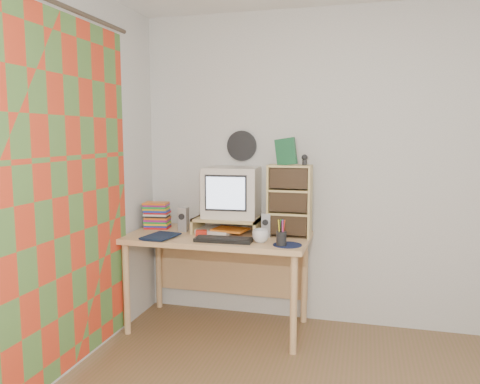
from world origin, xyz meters
The scene contains 20 objects.
back_wall centered at (0.00, 1.75, 1.25)m, with size 3.50×3.50×0.00m, color silver.
left_wall centered at (-1.75, 0.00, 1.25)m, with size 3.50×3.50×0.00m, color silver.
curtain centered at (-1.71, 0.48, 1.15)m, with size 2.20×2.20×0.00m, color red.
wall_disc centered at (-0.93, 1.73, 1.43)m, with size 0.25×0.25×0.02m, color black.
desk centered at (-1.03, 1.44, 0.62)m, with size 1.40×0.70×0.75m.
monitor_riser centered at (-0.98, 1.48, 0.84)m, with size 0.52×0.30×0.12m.
crt_monitor centered at (-0.96, 1.53, 1.07)m, with size 0.42×0.42×0.40m, color beige.
speaker_left centered at (-1.34, 1.44, 0.85)m, with size 0.07×0.07×0.19m, color #A6A7AB.
speaker_right centered at (-0.65, 1.41, 0.84)m, with size 0.07×0.07×0.18m, color #A6A7AB.
keyboard centered at (-0.92, 1.17, 0.76)m, with size 0.42×0.14×0.03m, color black.
dvd_stack centered at (-1.60, 1.51, 0.89)m, with size 0.20×0.14×0.28m, color brown, non-canonical shape.
cd_rack centered at (-0.49, 1.49, 1.02)m, with size 0.33×0.17×0.55m, color tan.
mug centered at (-0.65, 1.21, 0.80)m, with size 0.12×0.12×0.10m, color silver.
diary centered at (-1.51, 1.18, 0.77)m, with size 0.25×0.19×0.05m, color #0E1A34.
mousepad centered at (-0.45, 1.18, 0.75)m, with size 0.20×0.20×0.00m, color #0F1834.
pen_cup centered at (-0.49, 1.15, 0.82)m, with size 0.07×0.07×0.14m, color black, non-canonical shape.
papers centered at (-1.03, 1.46, 0.77)m, with size 0.30×0.22×0.04m, color silver, non-canonical shape.
red_box centered at (-1.14, 1.32, 0.77)m, with size 0.08×0.05×0.04m, color red.
game_box centered at (-0.52, 1.47, 1.40)m, with size 0.15×0.03×0.20m, color #195A35.
webcam centered at (-0.38, 1.49, 1.34)m, with size 0.05×0.05×0.08m, color black, non-canonical shape.
Camera 1 is at (0.06, -2.01, 1.52)m, focal length 35.00 mm.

